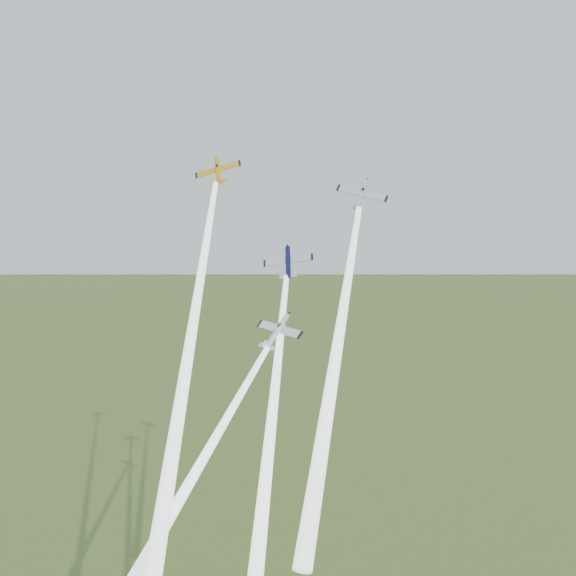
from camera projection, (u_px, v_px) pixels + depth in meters
The scene contains 8 objects.
plane_yellow at pixel (218, 171), 127.68m from camera, with size 8.49×8.43×1.33m, color orange, non-canonical shape.
smoke_trail_yellow at pixel (188, 359), 102.86m from camera, with size 2.38×2.38×72.94m, color white, non-canonical shape.
plane_navy at pixel (288, 262), 124.47m from camera, with size 8.77×8.71×1.37m, color #0D1039, non-canonical shape.
smoke_trail_navy at pixel (270, 440), 103.42m from camera, with size 2.38×2.38×61.19m, color white, non-canonical shape.
plane_silver_right at pixel (361, 195), 120.24m from camera, with size 8.72×8.65×1.37m, color silver, non-canonical shape.
smoke_trail_silver_right at pixel (336, 357), 100.50m from camera, with size 2.38×2.38×58.68m, color white, non-canonical shape.
plane_silver_low at pixel (277, 331), 114.28m from camera, with size 8.69×8.63×1.36m, color silver, non-canonical shape.
smoke_trail_silver_low at pixel (178, 502), 100.07m from camera, with size 2.38×2.38×53.78m, color white, non-canonical shape.
Camera 1 is at (36.71, -116.56, 106.75)m, focal length 45.00 mm.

